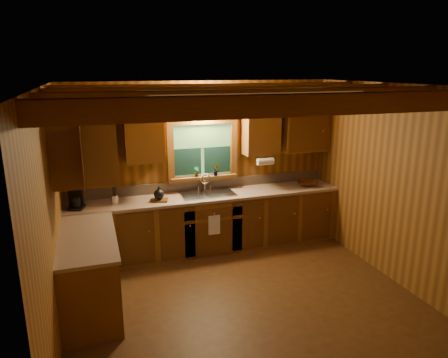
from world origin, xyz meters
TOP-DOWN VIEW (x-y plane):
  - room at (0.00, 0.00)m, footprint 4.20×4.20m
  - ceiling_beams at (0.00, 0.00)m, footprint 4.20×2.54m
  - base_cabinets at (-0.49, 1.28)m, footprint 4.20×2.22m
  - countertop at (-0.48, 1.29)m, footprint 4.20×2.24m
  - backsplash at (0.00, 1.89)m, footprint 4.20×0.02m
  - dishwasher_panel at (-1.47, 0.68)m, footprint 0.02×0.60m
  - upper_cabinets at (-0.56, 1.42)m, footprint 4.19×1.77m
  - window at (0.00, 1.87)m, footprint 1.12×0.08m
  - window_sill at (0.00, 1.82)m, footprint 1.06×0.14m
  - wall_sconce at (0.00, 1.75)m, footprint 0.45×0.21m
  - paper_towel_roll at (0.92, 1.53)m, footprint 0.27×0.11m
  - dish_towel at (0.00, 1.26)m, footprint 0.18×0.01m
  - sink at (0.00, 1.60)m, footprint 0.82×0.48m
  - coffee_maker at (-1.91, 1.56)m, footprint 0.19×0.24m
  - utensil_crock at (-1.39, 1.57)m, footprint 0.11×0.11m
  - cutting_board at (-0.77, 1.52)m, footprint 0.29×0.24m
  - teakettle at (-0.77, 1.52)m, footprint 0.15×0.15m
  - wicker_basket at (1.69, 1.55)m, footprint 0.44×0.44m
  - potted_plant_left at (-0.12, 1.80)m, footprint 0.10×0.08m
  - potted_plant_right at (0.19, 1.78)m, footprint 0.12×0.11m

SIDE VIEW (x-z plane):
  - base_cabinets at x=-0.49m, z-range 0.00..0.86m
  - dishwasher_panel at x=-1.47m, z-range 0.03..0.83m
  - dish_towel at x=0.00m, z-range 0.37..0.67m
  - sink at x=0.00m, z-range 0.64..1.07m
  - countertop at x=-0.48m, z-range 0.86..0.90m
  - cutting_board at x=-0.77m, z-range 0.90..0.92m
  - wicker_basket at x=1.69m, z-range 0.90..0.98m
  - utensil_crock at x=-1.39m, z-range 0.82..1.12m
  - backsplash at x=0.00m, z-range 0.90..1.06m
  - teakettle at x=-0.77m, z-range 0.90..1.10m
  - coffee_maker at x=-1.91m, z-range 0.90..1.23m
  - window_sill at x=0.00m, z-range 1.10..1.14m
  - potted_plant_left at x=-0.12m, z-range 1.14..1.30m
  - potted_plant_right at x=0.19m, z-range 1.14..1.32m
  - room at x=0.00m, z-range -0.80..3.40m
  - paper_towel_roll at x=0.92m, z-range 1.31..1.42m
  - window at x=0.00m, z-range 1.03..2.03m
  - upper_cabinets at x=-0.56m, z-range 1.45..2.23m
  - wall_sconce at x=0.00m, z-range 2.08..2.25m
  - ceiling_beams at x=0.00m, z-range 2.40..2.58m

